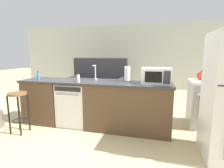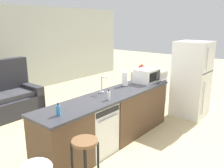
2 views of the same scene
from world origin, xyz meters
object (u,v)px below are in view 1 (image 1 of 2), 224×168
object	(u,v)px
couch	(99,83)
paper_towel_roll	(127,74)
stove_range	(210,104)
microwave	(156,76)
bar_stool	(18,104)
dish_soap_bottle	(38,76)
kettle	(201,76)
dishwasher	(75,104)
soap_bottle	(78,78)

from	to	relation	value
couch	paper_towel_roll	bearing A→B (deg)	-60.50
stove_range	microwave	size ratio (longest dim) A/B	1.80
paper_towel_roll	bar_stool	distance (m)	2.06
microwave	dish_soap_bottle	xyz separation A→B (m)	(-2.32, -0.08, -0.07)
microwave	paper_towel_roll	bearing A→B (deg)	162.95
paper_towel_roll	kettle	world-z (taller)	paper_towel_roll
dish_soap_bottle	dishwasher	bearing A→B (deg)	6.18
stove_range	bar_stool	size ratio (longest dim) A/B	1.22
microwave	dish_soap_bottle	distance (m)	2.33
microwave	soap_bottle	world-z (taller)	microwave
dishwasher	soap_bottle	xyz separation A→B (m)	(0.16, -0.17, 0.55)
stove_range	soap_bottle	bearing A→B (deg)	-163.66
stove_range	dishwasher	bearing A→B (deg)	-168.09
bar_stool	kettle	bearing A→B (deg)	21.86
microwave	dish_soap_bottle	world-z (taller)	microwave
stove_range	microwave	xyz separation A→B (m)	(-1.04, -0.55, 0.59)
microwave	soap_bottle	bearing A→B (deg)	-173.30
microwave	bar_stool	world-z (taller)	microwave
microwave	paper_towel_roll	distance (m)	0.56
dishwasher	couch	xyz separation A→B (m)	(-0.44, 2.75, -0.03)
couch	microwave	bearing A→B (deg)	-53.98
soap_bottle	bar_stool	world-z (taller)	soap_bottle
microwave	paper_towel_roll	xyz separation A→B (m)	(-0.54, 0.16, -0.00)
dishwasher	soap_bottle	size ratio (longest dim) A/B	4.77
dishwasher	microwave	world-z (taller)	microwave
soap_bottle	kettle	distance (m)	2.42
stove_range	soap_bottle	distance (m)	2.59
dish_soap_bottle	couch	xyz separation A→B (m)	(0.32, 2.84, -0.58)
stove_range	paper_towel_roll	size ratio (longest dim) A/B	3.19
stove_range	kettle	bearing A→B (deg)	141.81
dishwasher	dish_soap_bottle	xyz separation A→B (m)	(-0.76, -0.08, 0.55)
soap_bottle	bar_stool	xyz separation A→B (m)	(-0.97, -0.46, -0.44)
dishwasher	soap_bottle	bearing A→B (deg)	-45.47
dishwasher	bar_stool	xyz separation A→B (m)	(-0.81, -0.62, 0.11)
stove_range	couch	distance (m)	3.76
kettle	couch	size ratio (longest dim) A/B	0.10
couch	soap_bottle	bearing A→B (deg)	-78.36
bar_stool	microwave	bearing A→B (deg)	14.65
dishwasher	microwave	xyz separation A→B (m)	(1.56, -0.00, 0.62)
dish_soap_bottle	kettle	world-z (taller)	kettle
dishwasher	bar_stool	size ratio (longest dim) A/B	1.14
kettle	couch	bearing A→B (deg)	144.15
microwave	couch	distance (m)	3.47
microwave	bar_stool	bearing A→B (deg)	-165.35
stove_range	paper_towel_roll	xyz separation A→B (m)	(-1.57, -0.38, 0.59)
paper_towel_roll	couch	distance (m)	3.05
paper_towel_roll	dish_soap_bottle	world-z (taller)	paper_towel_roll
dishwasher	stove_range	bearing A→B (deg)	11.91
stove_range	paper_towel_roll	world-z (taller)	paper_towel_roll
bar_stool	soap_bottle	bearing A→B (deg)	25.16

